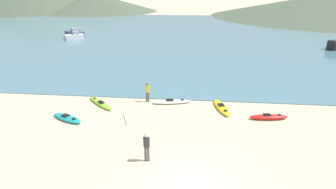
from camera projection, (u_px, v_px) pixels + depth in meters
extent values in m
plane|color=beige|center=(190.00, 187.00, 12.16)|extent=(400.00, 400.00, 0.00)
cube|color=teal|center=(194.00, 32.00, 53.59)|extent=(160.00, 70.00, 0.06)
cone|color=#4C5B47|center=(97.00, 3.00, 99.15)|extent=(45.46, 45.46, 6.28)
cone|color=#4C5B47|center=(327.00, 5.00, 79.39)|extent=(69.73, 69.73, 6.84)
ellipsoid|color=white|center=(172.00, 102.00, 20.85)|extent=(3.19, 1.28, 0.27)
cube|color=black|center=(170.00, 100.00, 20.77)|extent=(0.62, 0.49, 0.05)
cylinder|color=black|center=(182.00, 100.00, 20.86)|extent=(0.25, 0.25, 0.02)
ellipsoid|color=red|center=(268.00, 117.00, 18.31)|extent=(2.74, 0.91, 0.34)
cube|color=black|center=(267.00, 115.00, 18.24)|extent=(0.52, 0.38, 0.05)
cylinder|color=black|center=(279.00, 115.00, 18.26)|extent=(0.21, 0.21, 0.02)
ellipsoid|color=yellow|center=(222.00, 107.00, 19.87)|extent=(1.45, 3.08, 0.26)
cube|color=black|center=(221.00, 105.00, 19.95)|extent=(0.53, 0.62, 0.05)
cylinder|color=black|center=(225.00, 110.00, 19.07)|extent=(0.26, 0.26, 0.02)
ellipsoid|color=#8CCC2D|center=(100.00, 103.00, 20.60)|extent=(2.82, 2.69, 0.25)
cube|color=black|center=(101.00, 102.00, 20.43)|extent=(0.65, 0.64, 0.05)
cylinder|color=black|center=(95.00, 98.00, 21.18)|extent=(0.20, 0.20, 0.02)
ellipsoid|color=teal|center=(67.00, 118.00, 18.25)|extent=(2.73, 1.87, 0.27)
cube|color=black|center=(66.00, 115.00, 18.26)|extent=(0.62, 0.59, 0.05)
cylinder|color=black|center=(74.00, 119.00, 17.84)|extent=(0.26, 0.26, 0.02)
cylinder|color=#4C4C4C|center=(146.00, 154.00, 13.84)|extent=(0.12, 0.12, 0.84)
cylinder|color=#4C4C4C|center=(148.00, 154.00, 13.83)|extent=(0.12, 0.12, 0.84)
cube|color=#2D2D33|center=(146.00, 142.00, 13.56)|extent=(0.28, 0.26, 0.60)
cylinder|color=#2D2D33|center=(144.00, 142.00, 13.57)|extent=(0.09, 0.09, 0.57)
cylinder|color=#2D2D33|center=(149.00, 142.00, 13.54)|extent=(0.09, 0.09, 0.57)
sphere|color=beige|center=(146.00, 135.00, 13.40)|extent=(0.23, 0.23, 0.23)
cylinder|color=#4C4C4C|center=(147.00, 97.00, 21.04)|extent=(0.12, 0.12, 0.82)
cylinder|color=#4C4C4C|center=(148.00, 97.00, 21.02)|extent=(0.12, 0.12, 0.82)
cube|color=yellow|center=(147.00, 89.00, 20.76)|extent=(0.24, 0.21, 0.58)
cylinder|color=yellow|center=(146.00, 89.00, 20.77)|extent=(0.09, 0.09, 0.55)
cylinder|color=yellow|center=(149.00, 89.00, 20.75)|extent=(0.09, 0.09, 0.55)
sphere|color=brown|center=(147.00, 84.00, 20.61)|extent=(0.22, 0.22, 0.22)
cube|color=navy|center=(75.00, 34.00, 48.32)|extent=(4.29, 4.14, 0.94)
cube|color=#8C99A8|center=(75.00, 30.00, 47.76)|extent=(1.71, 1.73, 0.66)
cube|color=white|center=(74.00, 37.00, 46.17)|extent=(3.62, 3.39, 0.81)
cube|color=#8C99A8|center=(76.00, 33.00, 46.06)|extent=(1.44, 1.49, 0.57)
cylinder|color=black|center=(125.00, 119.00, 18.31)|extent=(0.71, 1.78, 0.03)
cube|color=white|center=(123.00, 112.00, 19.36)|extent=(0.33, 0.48, 0.03)
cube|color=white|center=(127.00, 127.00, 17.27)|extent=(0.33, 0.48, 0.03)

